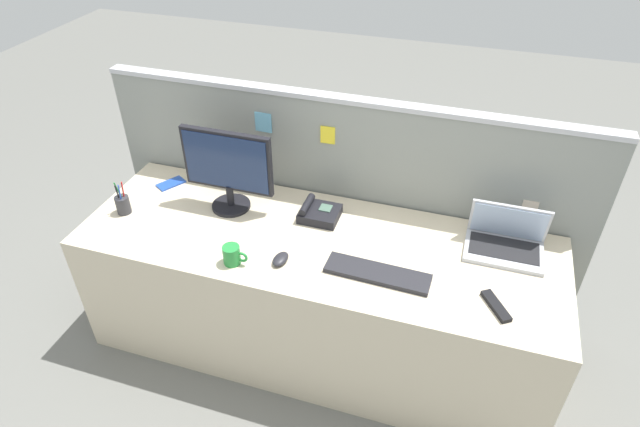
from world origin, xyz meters
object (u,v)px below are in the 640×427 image
desktop_monitor (227,167)px  pen_cup (123,204)px  keyboard_main (378,273)px  coffee_mug (232,255)px  computer_mouse_right_hand (280,259)px  laptop (506,239)px  cell_phone_blue_case (171,183)px  tv_remote (496,306)px  desk_phone (318,213)px

desktop_monitor → pen_cup: 0.56m
keyboard_main → coffee_mug: size_ratio=3.95×
computer_mouse_right_hand → desktop_monitor: bearing=147.5°
computer_mouse_right_hand → coffee_mug: size_ratio=0.87×
desktop_monitor → laptop: desktop_monitor is taller
cell_phone_blue_case → tv_remote: size_ratio=0.84×
laptop → coffee_mug: laptop is taller
laptop → cell_phone_blue_case: laptop is taller
pen_cup → keyboard_main: bearing=-3.0°
desk_phone → pen_cup: size_ratio=1.10×
laptop → pen_cup: laptop is taller
desktop_monitor → tv_remote: bearing=-13.8°
desktop_monitor → desk_phone: 0.49m
desk_phone → cell_phone_blue_case: bearing=177.1°
coffee_mug → desktop_monitor: bearing=115.7°
desk_phone → tv_remote: (0.86, -0.36, -0.02)m
pen_cup → cell_phone_blue_case: (0.09, 0.29, -0.04)m
desktop_monitor → desk_phone: bearing=5.0°
tv_remote → coffee_mug: coffee_mug is taller
laptop → keyboard_main: bearing=-145.4°
laptop → desk_phone: laptop is taller
computer_mouse_right_hand → coffee_mug: (-0.20, -0.07, 0.03)m
pen_cup → coffee_mug: bearing=-15.0°
desktop_monitor → tv_remote: (1.31, -0.32, -0.22)m
computer_mouse_right_hand → cell_phone_blue_case: computer_mouse_right_hand is taller
laptop → tv_remote: laptop is taller
laptop → cell_phone_blue_case: bearing=179.6°
pen_cup → laptop: bearing=8.9°
desktop_monitor → cell_phone_blue_case: bearing=168.3°
desk_phone → pen_cup: bearing=-164.9°
computer_mouse_right_hand → pen_cup: (-0.87, 0.11, 0.03)m
keyboard_main → tv_remote: bearing=-2.9°
desktop_monitor → desk_phone: desktop_monitor is taller
desk_phone → coffee_mug: (-0.26, -0.43, 0.02)m
desk_phone → coffee_mug: coffee_mug is taller
desk_phone → desktop_monitor: bearing=-175.0°
desk_phone → keyboard_main: size_ratio=0.42×
desktop_monitor → coffee_mug: (0.19, -0.39, -0.19)m
desktop_monitor → coffee_mug: size_ratio=3.97×
computer_mouse_right_hand → tv_remote: computer_mouse_right_hand is taller
desk_phone → coffee_mug: bearing=-120.9°
computer_mouse_right_hand → tv_remote: bearing=7.5°
laptop → computer_mouse_right_hand: laptop is taller
desktop_monitor → laptop: bearing=3.1°
desk_phone → pen_cup: pen_cup is taller
keyboard_main → coffee_mug: bearing=-167.7°
pen_cup → tv_remote: bearing=-3.5°
keyboard_main → computer_mouse_right_hand: bearing=-172.1°
desk_phone → computer_mouse_right_hand: size_ratio=1.88×
desktop_monitor → keyboard_main: bearing=-18.9°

